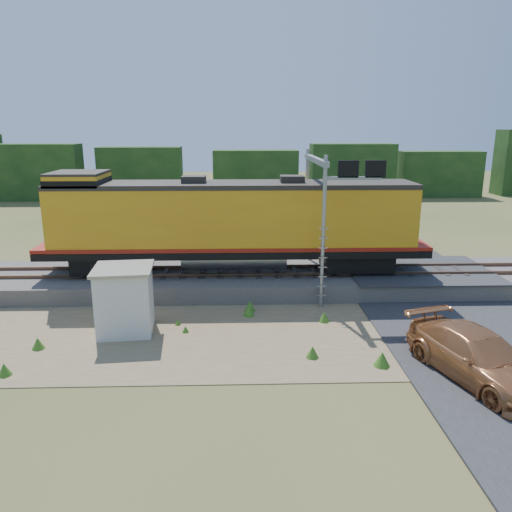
{
  "coord_description": "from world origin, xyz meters",
  "views": [
    {
      "loc": [
        -1.73,
        -17.32,
        7.71
      ],
      "look_at": [
        -1.09,
        3.0,
        2.4
      ],
      "focal_mm": 35.0,
      "sensor_mm": 36.0,
      "label": 1
    }
  ],
  "objects_px": {
    "locomotive": "(228,222)",
    "car": "(478,356)",
    "shed": "(125,300)",
    "signal_gantry": "(324,188)"
  },
  "relations": [
    {
      "from": "locomotive",
      "to": "car",
      "type": "xyz_separation_m",
      "value": [
        7.95,
        -9.32,
        -2.53
      ]
    },
    {
      "from": "shed",
      "to": "car",
      "type": "relative_size",
      "value": 0.49
    },
    {
      "from": "locomotive",
      "to": "signal_gantry",
      "type": "bearing_deg",
      "value": -8.36
    },
    {
      "from": "locomotive",
      "to": "signal_gantry",
      "type": "distance_m",
      "value": 4.76
    },
    {
      "from": "locomotive",
      "to": "car",
      "type": "height_order",
      "value": "locomotive"
    },
    {
      "from": "locomotive",
      "to": "shed",
      "type": "relative_size",
      "value": 7.09
    },
    {
      "from": "car",
      "to": "shed",
      "type": "bearing_deg",
      "value": 143.24
    },
    {
      "from": "locomotive",
      "to": "car",
      "type": "bearing_deg",
      "value": -49.53
    },
    {
      "from": "signal_gantry",
      "to": "shed",
      "type": "bearing_deg",
      "value": -150.96
    },
    {
      "from": "shed",
      "to": "car",
      "type": "xyz_separation_m",
      "value": [
        11.79,
        -4.09,
        -0.55
      ]
    }
  ]
}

